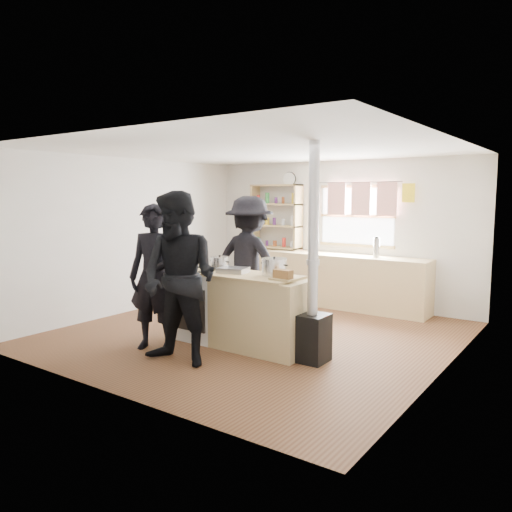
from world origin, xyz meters
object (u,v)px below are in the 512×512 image
cooking_island (241,310)px  flue_heater (312,307)px  thermos (376,248)px  person_far (250,261)px  skillet_greens (184,268)px  stockpot_counter (274,267)px  bread_board (283,276)px  stockpot_stove (220,263)px  person_near_right (180,279)px  roast_tray (233,270)px  person_near_left (155,277)px

cooking_island → flue_heater: 1.04m
thermos → person_far: size_ratio=0.17×
skillet_greens → stockpot_counter: (1.18, 0.34, 0.08)m
skillet_greens → bread_board: bearing=4.7°
thermos → bread_board: size_ratio=1.07×
cooking_island → bread_board: bread_board is taller
stockpot_stove → bread_board: size_ratio=0.81×
cooking_island → person_far: 1.18m
cooking_island → person_far: size_ratio=1.04×
skillet_greens → bread_board: size_ratio=1.24×
bread_board → person_near_right: bearing=-135.1°
cooking_island → skillet_greens: (-0.76, -0.22, 0.49)m
thermos → person_far: 2.21m
person_near_right → roast_tray: bearing=82.5°
stockpot_counter → person_far: person_far is taller
stockpot_counter → person_near_left: bearing=-145.9°
person_far → stockpot_counter: bearing=137.6°
stockpot_stove → person_near_right: person_near_right is taller
skillet_greens → bread_board: (1.45, 0.12, 0.02)m
cooking_island → stockpot_counter: stockpot_counter is taller
flue_heater → person_far: 1.85m
person_near_left → person_near_right: size_ratio=0.92×
stockpot_counter → person_near_right: person_near_right is taller
stockpot_stove → person_near_left: (-0.36, -0.82, -0.11)m
flue_heater → person_near_right: size_ratio=1.28×
skillet_greens → person_near_right: bearing=-49.7°
cooking_island → skillet_greens: skillet_greens is taller
cooking_island → person_near_right: size_ratio=1.01×
skillet_greens → stockpot_counter: stockpot_counter is taller
bread_board → flue_heater: size_ratio=0.12×
stockpot_stove → person_far: 0.82m
thermos → cooking_island: bearing=-103.7°
skillet_greens → person_near_right: person_near_right is taller
thermos → person_near_left: 3.77m
person_near_right → person_far: person_near_right is taller
cooking_island → person_near_right: bearing=-99.0°
stockpot_counter → person_near_left: 1.47m
flue_heater → roast_tray: bearing=179.4°
thermos → cooking_island: thermos is taller
skillet_greens → person_far: bearing=79.2°
thermos → skillet_greens: bearing=-115.6°
person_near_left → bread_board: bearing=-0.4°
thermos → stockpot_counter: size_ratio=1.00×
stockpot_counter → person_far: bearing=139.8°
stockpot_stove → person_far: person_far is taller
stockpot_stove → flue_heater: (1.46, -0.12, -0.37)m
cooking_island → person_near_left: 1.15m
bread_board → stockpot_counter: bearing=140.1°
skillet_greens → person_near_left: (-0.04, -0.48, -0.06)m
stockpot_counter → bread_board: 0.35m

